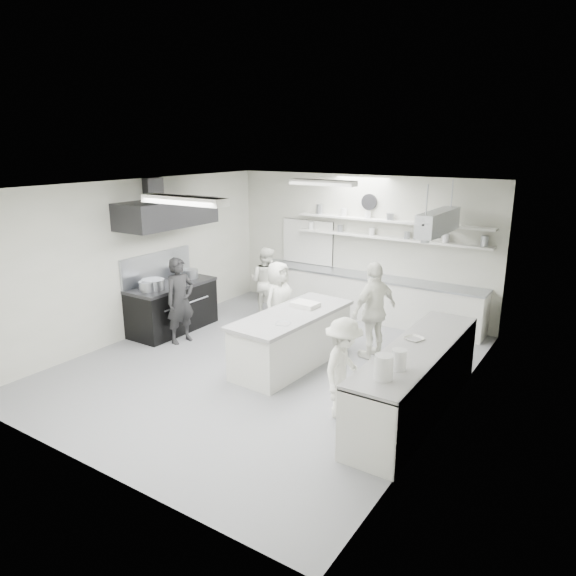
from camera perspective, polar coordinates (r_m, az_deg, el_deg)
The scene contains 27 objects.
floor at distance 9.02m, azimuth -2.23°, elevation -8.40°, with size 6.00×7.00×0.02m, color gray.
ceiling at distance 8.27m, azimuth -2.45°, elevation 11.09°, with size 6.00×7.00×0.02m, color white.
wall_back at distance 11.49m, azimuth 7.83°, elevation 4.61°, with size 6.00×0.04×3.00m, color beige.
wall_front at distance 6.15m, azimuth -21.62°, elevation -6.07°, with size 6.00×0.04×3.00m, color beige.
wall_left at distance 10.50m, azimuth -15.85°, elevation 3.13°, with size 0.04×7.00×3.00m, color beige.
wall_right at distance 7.28m, azimuth 17.35°, elevation -2.37°, with size 0.04×7.00×3.00m, color beige.
stove at distance 10.74m, azimuth -12.43°, elevation -2.17°, with size 0.80×1.80×0.90m, color black.
exhaust_hood at distance 10.34m, azimuth -13.04°, elevation 7.92°, with size 0.85×2.00×0.50m, color #262629.
back_counter at distance 11.34m, azimuth 8.35°, elevation -0.96°, with size 5.00×0.60×0.92m, color silver.
shelf_lower at distance 11.05m, azimuth 10.87°, elevation 5.36°, with size 4.20×0.26×0.04m, color silver.
shelf_upper at distance 10.99m, azimuth 10.97°, elevation 7.16°, with size 4.20×0.26×0.04m, color silver.
pass_through_window at distance 12.08m, azimuth 2.18°, elevation 5.03°, with size 1.30×0.04×1.00m, color black.
wall_clock at distance 11.23m, azimuth 8.85°, elevation 9.22°, with size 0.32×0.32×0.05m, color silver.
right_counter at distance 7.56m, azimuth 13.71°, elevation -9.81°, with size 0.74×3.30×0.94m, color silver.
pot_rack at distance 9.63m, azimuth 16.01°, elevation 6.89°, with size 0.30×1.60×0.40m, color #9B9FA8.
light_fixture_front at distance 6.90m, azimuth -11.25°, elevation 9.34°, with size 1.30×0.25×0.10m, color silver.
light_fixture_rear at distance 9.80m, azimuth 3.78°, elevation 11.35°, with size 1.30×0.25×0.10m, color silver.
prep_island at distance 8.90m, azimuth 0.47°, elevation -5.67°, with size 0.87×2.34×0.86m, color silver.
stove_pot at distance 10.28m, azimuth -14.43°, elevation 0.27°, with size 0.43×0.43×0.24m, color #9B9FA8.
cook_stove at distance 9.96m, azimuth -11.63°, elevation -1.35°, with size 0.59×0.39×1.62m, color black.
cook_back at distance 11.35m, azimuth -2.42°, elevation 0.72°, with size 0.73×0.57×1.50m, color white.
cook_island_left at distance 9.94m, azimuth -1.09°, elevation -1.39°, with size 0.74×0.48×1.51m, color white.
cook_island_right at distance 9.17m, azimuth 9.34°, elevation -2.41°, with size 1.00×0.42×1.71m, color white.
cook_right at distance 7.19m, azimuth 6.02°, elevation -8.69°, with size 0.92×0.53×1.42m, color white.
bowl_island_a at distance 8.24m, azimuth -0.55°, elevation -4.02°, with size 0.24×0.24×0.06m, color #9B9FA8.
bowl_island_b at distance 9.34m, azimuth 1.95°, elevation -1.61°, with size 0.22×0.22×0.07m, color silver.
bowl_right at distance 7.62m, azimuth 13.51°, elevation -5.48°, with size 0.26×0.26×0.06m, color silver.
Camera 1 is at (4.78, -6.72, 3.65)m, focal length 32.74 mm.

